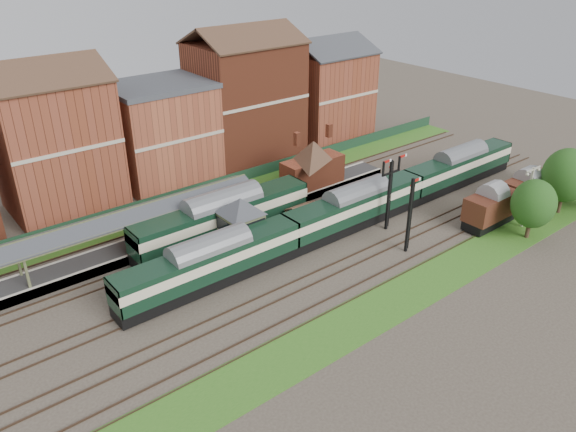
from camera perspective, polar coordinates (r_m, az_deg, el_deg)
ground at (r=56.33m, az=-0.25°, el=-4.00°), size 160.00×160.00×0.00m
grass_back at (r=68.09m, az=-8.68°, el=1.48°), size 90.00×4.50×0.06m
grass_front at (r=49.07m, az=8.64°, el=-9.56°), size 90.00×5.00×0.06m
fence at (r=69.39m, az=-9.57°, el=2.57°), size 90.00×0.12×1.50m
platform at (r=60.84m, az=-9.71°, el=-1.37°), size 55.00×3.40×1.00m
signal_box at (r=55.53m, az=-4.78°, el=-0.81°), size 5.40×5.40×6.00m
brick_hut at (r=60.72m, az=1.52°, el=-0.28°), size 3.20×2.64×2.94m
station_building at (r=68.24m, az=2.53°, el=5.43°), size 8.10×8.10×5.90m
canopy at (r=56.75m, az=-15.26°, el=0.48°), size 26.00×3.89×4.08m
semaphore_bracket at (r=60.10m, az=10.27°, el=2.61°), size 3.60×0.25×8.18m
semaphore_siding at (r=56.32m, az=12.25°, el=0.15°), size 1.23×0.25×8.00m
yard_lamp at (r=65.11m, az=23.23°, el=2.09°), size 2.60×0.22×7.00m
town_backdrop at (r=72.94m, az=-12.86°, el=8.76°), size 69.00×10.00×16.00m
dmu_train at (r=60.97m, az=6.93°, el=0.99°), size 55.15×2.90×4.24m
platform_railcar at (r=58.17m, az=-6.61°, el=-0.10°), size 20.10×3.16×4.63m
goods_van_a at (r=64.67m, az=19.88°, el=0.84°), size 6.54×2.84×3.97m
goods_van_b at (r=70.48m, az=23.03°, el=2.39°), size 6.42×2.78×3.89m
goods_van_c at (r=76.48m, az=25.64°, el=3.57°), size 5.82×2.52×3.53m
tree_near at (r=70.03m, az=26.47°, el=3.72°), size 5.37×5.37×7.76m
tree_far at (r=62.92m, az=23.69°, el=1.14°), size 4.51×4.51×6.59m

